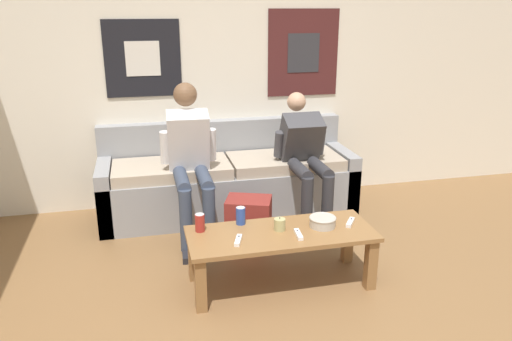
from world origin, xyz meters
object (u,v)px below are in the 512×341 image
at_px(person_seated_teen, 305,154).
at_px(game_controller_near_right, 238,240).
at_px(game_controller_far_center, 298,234).
at_px(person_seated_adult, 190,156).
at_px(drink_can_blue, 241,216).
at_px(ceramic_bowl, 323,221).
at_px(coffee_table, 281,241).
at_px(backpack, 249,224).
at_px(game_controller_near_left, 350,222).
at_px(drink_can_red, 200,223).
at_px(pillar_candle, 280,224).
at_px(couch, 228,181).

relative_size(person_seated_teen, game_controller_near_right, 7.59).
bearing_deg(game_controller_near_right, game_controller_far_center, -0.95).
xyz_separation_m(person_seated_adult, drink_can_blue, (0.26, -0.79, -0.23)).
distance_m(ceramic_bowl, game_controller_near_right, 0.62).
height_order(drink_can_blue, game_controller_near_right, drink_can_blue).
height_order(coffee_table, drink_can_blue, drink_can_blue).
bearing_deg(game_controller_near_right, person_seated_teen, 53.22).
bearing_deg(backpack, drink_can_blue, -109.52).
relative_size(coffee_table, person_seated_adult, 1.02).
relative_size(drink_can_blue, game_controller_near_right, 0.84).
bearing_deg(game_controller_near_right, game_controller_near_left, 6.59).
distance_m(drink_can_red, game_controller_near_left, 1.05).
height_order(pillar_candle, game_controller_near_left, pillar_candle).
bearing_deg(person_seated_teen, person_seated_adult, -178.67).
bearing_deg(couch, pillar_candle, -85.07).
xyz_separation_m(couch, drink_can_blue, (-0.12, -1.17, 0.16)).
relative_size(couch, drink_can_red, 18.66).
height_order(person_seated_adult, game_controller_near_right, person_seated_adult).
xyz_separation_m(couch, person_seated_teen, (0.62, -0.36, 0.33)).
height_order(ceramic_bowl, game_controller_far_center, ceramic_bowl).
distance_m(coffee_table, person_seated_adult, 1.16).
distance_m(pillar_candle, game_controller_near_left, 0.51).
height_order(couch, game_controller_near_left, couch).
xyz_separation_m(person_seated_teen, drink_can_red, (-1.03, -0.86, -0.16)).
height_order(drink_can_blue, drink_can_red, same).
bearing_deg(game_controller_far_center, ceramic_bowl, 27.40).
relative_size(coffee_table, person_seated_teen, 1.14).
distance_m(person_seated_adult, game_controller_near_left, 1.42).
bearing_deg(person_seated_adult, couch, 45.52).
distance_m(game_controller_near_left, game_controller_near_right, 0.82).
xyz_separation_m(drink_can_red, game_controller_near_right, (0.22, -0.22, -0.05)).
relative_size(coffee_table, game_controller_far_center, 8.66).
bearing_deg(game_controller_far_center, game_controller_near_left, 13.77).
bearing_deg(drink_can_blue, coffee_table, -38.67).
distance_m(drink_can_blue, game_controller_near_left, 0.77).
relative_size(person_seated_adult, game_controller_far_center, 8.53).
xyz_separation_m(backpack, game_controller_near_left, (0.60, -0.59, 0.21)).
xyz_separation_m(person_seated_adult, drink_can_red, (-0.04, -0.84, -0.23)).
height_order(drink_can_blue, game_controller_near_left, drink_can_blue).
bearing_deg(person_seated_teen, game_controller_far_center, -110.37).
xyz_separation_m(person_seated_adult, pillar_candle, (0.49, -0.95, -0.25)).
xyz_separation_m(person_seated_teen, game_controller_far_center, (-0.41, -1.09, -0.21)).
xyz_separation_m(person_seated_adult, game_controller_near_right, (0.18, -1.06, -0.28)).
bearing_deg(pillar_candle, person_seated_teen, 62.73).
distance_m(couch, coffee_table, 1.37).
distance_m(backpack, game_controller_far_center, 0.75).
relative_size(person_seated_teen, pillar_candle, 11.85).
bearing_deg(game_controller_near_left, drink_can_red, 173.06).
bearing_deg(game_controller_near_right, drink_can_blue, 75.10).
distance_m(couch, drink_can_red, 1.30).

